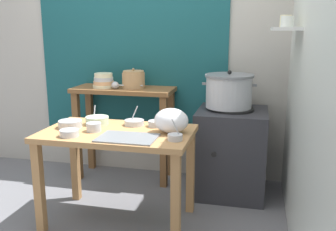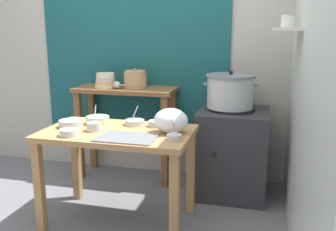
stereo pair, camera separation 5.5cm
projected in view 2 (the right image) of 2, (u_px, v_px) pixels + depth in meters
The scene contains 19 objects.
ground_plane at pixel (111, 217), 3.00m from camera, with size 9.00×9.00×0.00m, color slate.
wall_back at pixel (158, 44), 3.72m from camera, with size 4.40×0.12×2.60m.
wall_right at pixel (309, 51), 2.56m from camera, with size 0.30×3.20×2.60m.
prep_table at pixel (118, 145), 2.81m from camera, with size 1.10×0.66×0.72m.
back_shelf_table at pixel (126, 110), 3.67m from camera, with size 0.96×0.40×0.90m.
stove_block at pixel (232, 152), 3.36m from camera, with size 0.60×0.61×0.78m.
steamer_pot at pixel (230, 91), 3.27m from camera, with size 0.47×0.42×0.32m.
clay_pot at pixel (135, 79), 3.58m from camera, with size 0.21×0.21×0.19m.
bowl_stack_enamel at pixel (106, 81), 3.61m from camera, with size 0.21×0.21×0.14m.
ladle at pixel (118, 85), 3.54m from camera, with size 0.30×0.07×0.07m.
serving_tray at pixel (127, 138), 2.59m from camera, with size 0.40×0.28×0.01m, color slate.
plastic_bag at pixel (171, 121), 2.71m from camera, with size 0.25×0.21×0.18m, color white.
prep_bowl_0 at pixel (135, 122), 2.94m from camera, with size 0.15×0.15×0.15m.
prep_bowl_1 at pixel (98, 120), 2.97m from camera, with size 0.18×0.18×0.15m.
prep_bowl_2 at pixel (69, 132), 2.65m from camera, with size 0.13×0.13×0.05m.
prep_bowl_3 at pixel (71, 123), 2.88m from camera, with size 0.18×0.18×0.06m.
prep_bowl_4 at pixel (94, 126), 2.77m from camera, with size 0.11×0.11×0.06m.
prep_bowl_5 at pixel (156, 123), 2.90m from camera, with size 0.12×0.12×0.04m.
prep_bowl_6 at pixel (174, 137), 2.54m from camera, with size 0.10×0.10×0.16m.
Camera 2 is at (1.12, -2.54, 1.46)m, focal length 40.59 mm.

